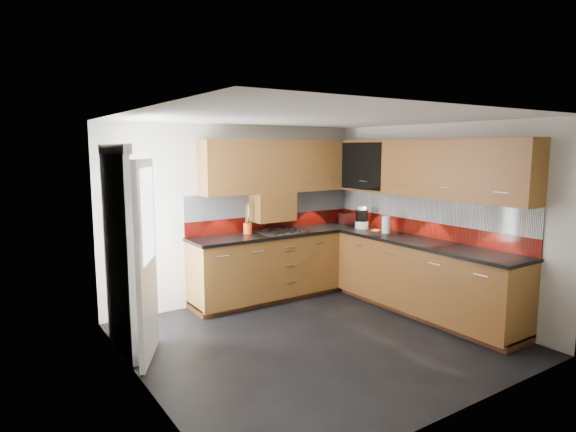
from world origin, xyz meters
TOP-DOWN VIEW (x-y plane):
  - room at (0.00, 0.00)m, footprint 4.00×3.80m
  - base_cabinets at (1.07, 0.72)m, footprint 2.70×3.20m
  - countertop at (1.05, 0.70)m, footprint 2.72×3.22m
  - backsplash at (1.28, 0.93)m, footprint 2.70×3.20m
  - upper_cabinets at (1.23, 0.78)m, footprint 2.50×3.20m
  - extractor_hood at (0.45, 1.64)m, footprint 0.60×0.33m
  - glass_cabinet at (1.71, 1.07)m, footprint 0.32×0.80m
  - back_door at (-1.78, 0.75)m, footprint 0.42×1.19m
  - gas_hob at (0.45, 1.47)m, footprint 0.56×0.49m
  - utensil_pot at (0.03, 1.61)m, footprint 0.12×0.12m
  - toaster at (1.75, 1.56)m, footprint 0.23×0.15m
  - food_processor at (1.61, 1.08)m, footprint 0.19×0.19m
  - paper_towel at (1.62, 0.60)m, footprint 0.12×0.12m
  - orange_cloth at (1.64, 0.81)m, footprint 0.16×0.15m

SIDE VIEW (x-z plane):
  - base_cabinets at x=1.07m, z-range -0.04..0.91m
  - countertop at x=1.05m, z-range 0.90..0.94m
  - orange_cloth at x=1.64m, z-range 0.94..0.95m
  - gas_hob at x=0.45m, z-range 0.93..0.98m
  - toaster at x=1.75m, z-range 0.94..1.11m
  - back_door at x=-1.78m, z-range 0.01..2.05m
  - utensil_pot at x=0.03m, z-range 0.83..1.24m
  - paper_towel at x=1.62m, z-range 0.94..1.17m
  - food_processor at x=1.61m, z-range 0.93..1.24m
  - backsplash at x=1.28m, z-range 0.94..1.48m
  - extractor_hood at x=0.45m, z-range 1.08..1.48m
  - room at x=0.00m, z-range 0.18..2.82m
  - upper_cabinets at x=1.23m, z-range 1.48..2.20m
  - glass_cabinet at x=1.71m, z-range 1.54..2.20m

